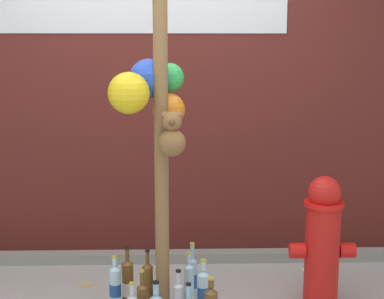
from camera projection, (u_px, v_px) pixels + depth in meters
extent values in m
cube|color=#561E19|center=(155.00, 38.00, 4.58)|extent=(10.00, 0.20, 3.49)
cube|color=silver|center=(60.00, 5.00, 4.41)|extent=(3.53, 0.01, 0.43)
cube|color=gray|center=(156.00, 257.00, 4.52)|extent=(8.00, 0.12, 0.08)
cylinder|color=olive|center=(161.00, 95.00, 3.40)|extent=(0.09, 0.09, 2.80)
sphere|color=orange|center=(169.00, 110.00, 3.53)|extent=(0.20, 0.20, 0.20)
sphere|color=yellow|center=(129.00, 93.00, 3.30)|extent=(0.25, 0.25, 0.25)
sphere|color=blue|center=(149.00, 78.00, 3.47)|extent=(0.24, 0.24, 0.24)
sphere|color=green|center=(170.00, 78.00, 3.57)|extent=(0.18, 0.18, 0.18)
sphere|color=brown|center=(172.00, 143.00, 3.34)|extent=(0.16, 0.16, 0.16)
sphere|color=brown|center=(172.00, 121.00, 3.32)|extent=(0.12, 0.12, 0.12)
sphere|color=brown|center=(165.00, 115.00, 3.31)|extent=(0.05, 0.05, 0.05)
sphere|color=brown|center=(178.00, 115.00, 3.31)|extent=(0.05, 0.05, 0.05)
sphere|color=brown|center=(172.00, 123.00, 3.27)|extent=(0.04, 0.04, 0.04)
cylinder|color=red|center=(322.00, 255.00, 3.75)|extent=(0.23, 0.23, 0.67)
cylinder|color=red|center=(324.00, 204.00, 3.68)|extent=(0.26, 0.26, 0.03)
sphere|color=red|center=(325.00, 193.00, 3.67)|extent=(0.21, 0.21, 0.21)
cylinder|color=red|center=(297.00, 251.00, 3.74)|extent=(0.10, 0.10, 0.10)
cylinder|color=red|center=(347.00, 250.00, 3.74)|extent=(0.10, 0.10, 0.10)
cylinder|color=#B2DBEA|center=(189.00, 287.00, 3.74)|extent=(0.07, 0.07, 0.27)
cone|color=#B2DBEA|center=(189.00, 265.00, 3.71)|extent=(0.07, 0.07, 0.03)
cylinder|color=#B2DBEA|center=(189.00, 259.00, 3.70)|extent=(0.02, 0.02, 0.06)
cylinder|color=gold|center=(189.00, 253.00, 3.70)|extent=(0.03, 0.03, 0.01)
cone|color=silver|center=(132.00, 297.00, 3.43)|extent=(0.06, 0.06, 0.03)
cylinder|color=silver|center=(132.00, 290.00, 3.42)|extent=(0.03, 0.03, 0.07)
cylinder|color=gold|center=(132.00, 283.00, 3.42)|extent=(0.03, 0.03, 0.01)
cylinder|color=#93CCE0|center=(192.00, 278.00, 3.90)|extent=(0.06, 0.06, 0.25)
cone|color=#93CCE0|center=(192.00, 259.00, 3.87)|extent=(0.06, 0.06, 0.02)
cylinder|color=#93CCE0|center=(192.00, 251.00, 3.86)|extent=(0.03, 0.03, 0.09)
cylinder|color=#1E478C|center=(192.00, 281.00, 3.90)|extent=(0.06, 0.06, 0.10)
cylinder|color=gold|center=(192.00, 244.00, 3.85)|extent=(0.03, 0.03, 0.01)
cone|color=#93CCE0|center=(188.00, 299.00, 3.37)|extent=(0.06, 0.06, 0.02)
cylinder|color=#93CCE0|center=(188.00, 291.00, 3.36)|extent=(0.03, 0.03, 0.07)
cylinder|color=black|center=(188.00, 284.00, 3.35)|extent=(0.03, 0.03, 0.01)
cylinder|color=brown|center=(148.00, 288.00, 3.69)|extent=(0.07, 0.07, 0.29)
cone|color=brown|center=(147.00, 265.00, 3.66)|extent=(0.07, 0.07, 0.03)
cylinder|color=brown|center=(147.00, 257.00, 3.65)|extent=(0.03, 0.03, 0.08)
cylinder|color=black|center=(147.00, 251.00, 3.64)|extent=(0.03, 0.03, 0.01)
cylinder|color=brown|center=(128.00, 285.00, 3.75)|extent=(0.08, 0.08, 0.29)
cone|color=brown|center=(127.00, 262.00, 3.72)|extent=(0.08, 0.08, 0.03)
cylinder|color=brown|center=(127.00, 254.00, 3.71)|extent=(0.03, 0.03, 0.07)
cylinder|color=silver|center=(128.00, 288.00, 3.75)|extent=(0.08, 0.08, 0.09)
cylinder|color=black|center=(127.00, 248.00, 3.70)|extent=(0.03, 0.03, 0.01)
cone|color=#93CCE0|center=(156.00, 296.00, 3.40)|extent=(0.08, 0.08, 0.03)
cylinder|color=#93CCE0|center=(156.00, 289.00, 3.39)|extent=(0.04, 0.04, 0.07)
cylinder|color=black|center=(156.00, 282.00, 3.38)|extent=(0.04, 0.04, 0.01)
cone|color=silver|center=(178.00, 284.00, 3.56)|extent=(0.06, 0.06, 0.03)
cylinder|color=silver|center=(178.00, 277.00, 3.56)|extent=(0.03, 0.03, 0.07)
cylinder|color=black|center=(178.00, 271.00, 3.55)|extent=(0.03, 0.03, 0.01)
cylinder|color=#B2DBEA|center=(203.00, 297.00, 3.57)|extent=(0.07, 0.07, 0.29)
cone|color=#B2DBEA|center=(203.00, 272.00, 3.54)|extent=(0.07, 0.07, 0.03)
cylinder|color=#B2DBEA|center=(203.00, 266.00, 3.53)|extent=(0.03, 0.03, 0.06)
cylinder|color=#1E478C|center=(203.00, 294.00, 3.56)|extent=(0.08, 0.08, 0.09)
cylinder|color=gold|center=(203.00, 260.00, 3.52)|extent=(0.04, 0.04, 0.01)
cylinder|color=#B2DBEA|center=(115.00, 291.00, 3.65)|extent=(0.07, 0.07, 0.29)
cone|color=#B2DBEA|center=(115.00, 267.00, 3.63)|extent=(0.07, 0.07, 0.03)
cylinder|color=#B2DBEA|center=(115.00, 262.00, 3.62)|extent=(0.03, 0.03, 0.05)
cylinder|color=#1E478C|center=(115.00, 290.00, 3.65)|extent=(0.07, 0.07, 0.08)
cylinder|color=gold|center=(114.00, 257.00, 3.61)|extent=(0.03, 0.03, 0.01)
cone|color=brown|center=(142.00, 286.00, 3.52)|extent=(0.07, 0.07, 0.03)
cylinder|color=brown|center=(142.00, 278.00, 3.51)|extent=(0.03, 0.03, 0.08)
cylinder|color=gold|center=(142.00, 271.00, 3.50)|extent=(0.03, 0.03, 0.01)
cone|color=brown|center=(211.00, 290.00, 3.38)|extent=(0.08, 0.08, 0.03)
cylinder|color=brown|center=(211.00, 283.00, 3.37)|extent=(0.03, 0.03, 0.05)
cylinder|color=gold|center=(211.00, 278.00, 3.37)|extent=(0.04, 0.04, 0.01)
cube|color=tan|center=(86.00, 284.00, 4.09)|extent=(0.14, 0.13, 0.01)
cube|color=silver|center=(309.00, 271.00, 4.34)|extent=(0.09, 0.11, 0.01)
cube|color=tan|center=(248.00, 257.00, 4.62)|extent=(0.10, 0.11, 0.01)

